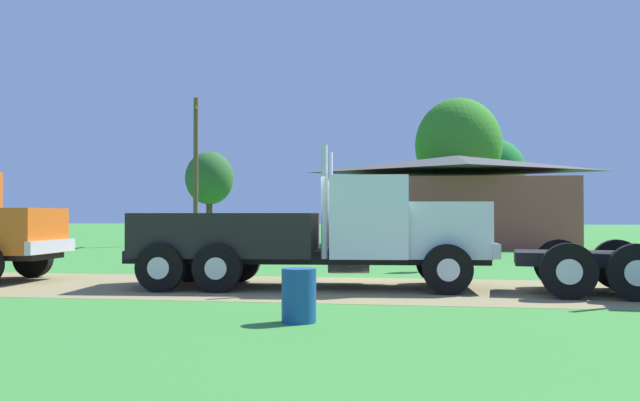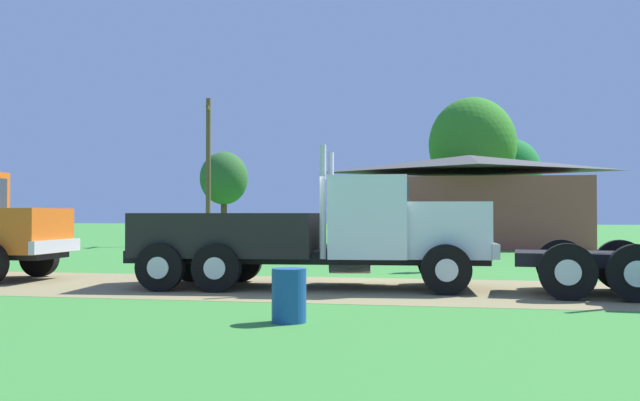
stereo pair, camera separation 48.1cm
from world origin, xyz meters
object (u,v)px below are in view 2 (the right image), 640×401
Objects in this scene: shed_building at (469,202)px; utility_pole_near at (208,167)px; truck_foreground_white at (318,234)px; steel_barrel at (289,295)px; visitor_far_side at (433,240)px.

utility_pole_near is at bearing -175.51° from shed_building.
steel_barrel is at bearing -83.74° from truck_foreground_white.
visitor_far_side is 16.64m from shed_building.
truck_foreground_white is 21.81m from shed_building.
truck_foreground_white is 4.87× the size of visitor_far_side.
truck_foreground_white is at bearing -116.37° from visitor_far_side.
utility_pole_near is at bearing 112.59° from steel_barrel.
truck_foreground_white is 22.93m from utility_pole_near.
truck_foreground_white is 5.50m from visitor_far_side.
truck_foreground_white is 9.99× the size of steel_barrel.
shed_building is 13.99m from utility_pole_near.
shed_building is (3.73, 21.46, 1.06)m from truck_foreground_white.
utility_pole_near reaches higher than steel_barrel.
utility_pole_near is at bearing 129.01° from visitor_far_side.
truck_foreground_white is at bearing 96.26° from steel_barrel.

